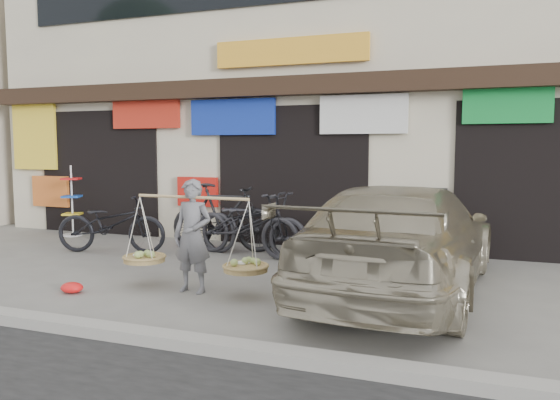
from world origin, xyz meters
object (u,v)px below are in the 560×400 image
(bike_2, at_px, (245,224))
(bike_3, at_px, (253,224))
(display_rack, at_px, (72,208))
(street_vendor, at_px, (193,241))
(bike_1, at_px, (224,217))
(bike_0, at_px, (111,224))
(suv, at_px, (402,239))

(bike_2, height_order, bike_3, same)
(display_rack, bearing_deg, street_vendor, -33.71)
(street_vendor, xyz_separation_m, display_rack, (-4.71, 3.14, -0.07))
(street_vendor, height_order, display_rack, display_rack)
(bike_1, xyz_separation_m, display_rack, (-3.81, 0.38, -0.01))
(bike_2, bearing_deg, bike_3, -81.01)
(street_vendor, distance_m, bike_0, 3.31)
(street_vendor, relative_size, suv, 0.42)
(street_vendor, height_order, bike_2, street_vendor)
(bike_0, relative_size, bike_2, 0.93)
(suv, xyz_separation_m, display_rack, (-7.30, 2.22, -0.10))
(display_rack, bearing_deg, bike_2, -9.07)
(bike_1, distance_m, bike_3, 0.78)
(suv, bearing_deg, street_vendor, 23.61)
(street_vendor, height_order, suv, street_vendor)
(display_rack, bearing_deg, suv, -16.89)
(street_vendor, xyz_separation_m, suv, (2.59, 0.92, 0.03))
(street_vendor, bearing_deg, bike_0, 147.42)
(street_vendor, height_order, bike_1, street_vendor)
(bike_1, distance_m, suv, 3.94)
(bike_0, xyz_separation_m, bike_2, (2.40, 0.57, 0.04))
(bike_3, bearing_deg, street_vendor, -166.66)
(street_vendor, xyz_separation_m, bike_3, (-0.19, 2.44, -0.11))
(bike_0, relative_size, bike_3, 0.93)
(street_vendor, distance_m, bike_1, 2.91)
(street_vendor, bearing_deg, display_rack, 148.19)
(bike_0, xyz_separation_m, display_rack, (-1.98, 1.27, 0.08))
(bike_0, bearing_deg, bike_1, -78.25)
(bike_1, height_order, suv, suv)
(bike_0, xyz_separation_m, suv, (5.32, -0.95, 0.19))
(street_vendor, relative_size, bike_1, 1.01)
(suv, height_order, display_rack, display_rack)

